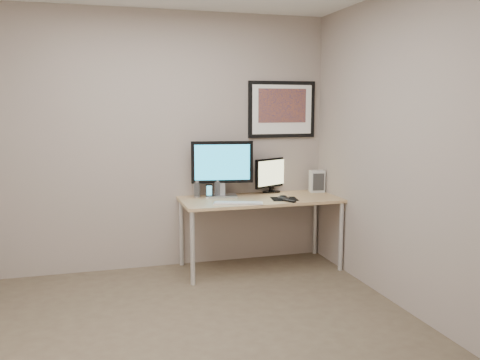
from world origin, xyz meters
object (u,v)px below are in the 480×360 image
(speaker_right, at_px, (217,188))
(keyboard, at_px, (238,203))
(monitor_large, at_px, (222,166))
(fan_unit, at_px, (317,181))
(framed_art, at_px, (282,109))
(phone_dock, at_px, (209,191))
(desk, at_px, (260,204))
(monitor_tv, at_px, (272,174))
(speaker_left, at_px, (197,189))

(speaker_right, distance_m, keyboard, 0.44)
(monitor_large, relative_size, fan_unit, 2.68)
(framed_art, bearing_deg, keyboard, -139.25)
(framed_art, xyz_separation_m, keyboard, (-0.64, -0.55, -0.88))
(framed_art, bearing_deg, fan_unit, -21.47)
(phone_dock, distance_m, keyboard, 0.42)
(desk, relative_size, monitor_tv, 3.67)
(monitor_tv, distance_m, keyboard, 0.75)
(monitor_large, xyz_separation_m, keyboard, (0.06, -0.40, -0.31))
(speaker_right, relative_size, keyboard, 0.37)
(framed_art, xyz_separation_m, monitor_large, (-0.70, -0.16, -0.57))
(keyboard, bearing_deg, fan_unit, 40.35)
(phone_dock, bearing_deg, keyboard, -49.43)
(fan_unit, bearing_deg, phone_dock, -169.72)
(monitor_tv, xyz_separation_m, phone_dock, (-0.72, -0.14, -0.13))
(framed_art, relative_size, monitor_tv, 1.72)
(monitor_tv, xyz_separation_m, speaker_right, (-0.62, -0.09, -0.11))
(desk, xyz_separation_m, monitor_tv, (0.22, 0.28, 0.27))
(speaker_left, xyz_separation_m, phone_dock, (0.11, -0.09, -0.01))
(desk, bearing_deg, speaker_left, 159.51)
(keyboard, bearing_deg, framed_art, 58.87)
(framed_art, xyz_separation_m, fan_unit, (0.36, -0.14, -0.77))
(keyboard, bearing_deg, desk, 55.32)
(desk, height_order, keyboard, keyboard)
(speaker_left, bearing_deg, keyboard, -38.76)
(speaker_left, bearing_deg, desk, -3.93)
(speaker_left, bearing_deg, monitor_large, 5.38)
(desk, xyz_separation_m, framed_art, (0.35, 0.33, 0.96))
(phone_dock, bearing_deg, monitor_tv, 22.55)
(monitor_large, bearing_deg, framed_art, 21.26)
(speaker_left, height_order, speaker_right, speaker_right)
(framed_art, xyz_separation_m, phone_dock, (-0.85, -0.19, -0.82))
(phone_dock, bearing_deg, monitor_large, 25.10)
(desk, xyz_separation_m, monitor_large, (-0.35, 0.18, 0.38))
(speaker_left, xyz_separation_m, fan_unit, (1.32, -0.04, 0.03))
(fan_unit, bearing_deg, speaker_left, -173.65)
(fan_unit, bearing_deg, speaker_right, -172.53)
(desk, relative_size, monitor_large, 2.54)
(speaker_right, bearing_deg, monitor_tv, 20.88)
(speaker_right, bearing_deg, framed_art, 23.19)
(keyboard, bearing_deg, speaker_left, 142.80)
(speaker_left, xyz_separation_m, keyboard, (0.31, -0.45, -0.08))
(desk, xyz_separation_m, phone_dock, (-0.50, 0.14, 0.14))
(speaker_left, height_order, phone_dock, speaker_left)
(speaker_left, distance_m, fan_unit, 1.32)
(speaker_right, bearing_deg, monitor_large, -13.04)
(monitor_tv, xyz_separation_m, keyboard, (-0.52, -0.51, -0.19))
(desk, bearing_deg, framed_art, 43.46)
(keyboard, bearing_deg, speaker_right, 121.91)
(monitor_large, relative_size, speaker_right, 3.56)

